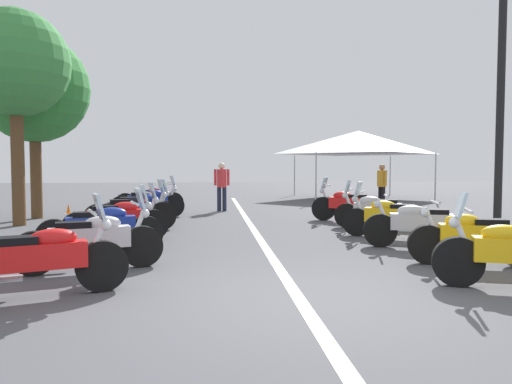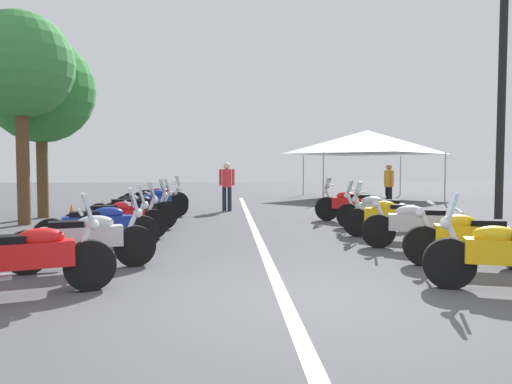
% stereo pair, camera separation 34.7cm
% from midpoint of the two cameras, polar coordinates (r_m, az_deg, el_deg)
% --- Properties ---
extents(ground_plane, '(80.00, 80.00, 0.00)m').
position_cam_midpoint_polar(ground_plane, '(5.44, 3.65, -13.20)').
color(ground_plane, '#4C4C51').
extents(lane_centre_stripe, '(22.83, 0.16, 0.01)m').
position_cam_midpoint_polar(lane_centre_stripe, '(11.40, -1.14, -4.58)').
color(lane_centre_stripe, beige).
rests_on(lane_centre_stripe, ground_plane).
extents(motorcycle_left_row_0, '(0.94, 1.98, 1.20)m').
position_cam_midpoint_polar(motorcycle_left_row_0, '(6.14, -26.02, -7.21)').
color(motorcycle_left_row_0, black).
rests_on(motorcycle_left_row_0, ground_plane).
extents(motorcycle_left_row_1, '(0.88, 2.06, 1.20)m').
position_cam_midpoint_polar(motorcycle_left_row_1, '(7.40, -20.36, -5.37)').
color(motorcycle_left_row_1, black).
rests_on(motorcycle_left_row_1, ground_plane).
extents(motorcycle_left_row_2, '(0.81, 2.13, 1.20)m').
position_cam_midpoint_polar(motorcycle_left_row_2, '(8.84, -18.98, -3.97)').
color(motorcycle_left_row_2, black).
rests_on(motorcycle_left_row_2, ground_plane).
extents(motorcycle_left_row_3, '(0.88, 2.06, 1.20)m').
position_cam_midpoint_polar(motorcycle_left_row_3, '(10.12, -17.17, -3.07)').
color(motorcycle_left_row_3, black).
rests_on(motorcycle_left_row_3, ground_plane).
extents(motorcycle_left_row_4, '(0.87, 2.08, 1.23)m').
position_cam_midpoint_polar(motorcycle_left_row_4, '(11.54, -15.48, -2.22)').
color(motorcycle_left_row_4, black).
rests_on(motorcycle_left_row_4, ground_plane).
extents(motorcycle_left_row_5, '(0.75, 1.97, 1.19)m').
position_cam_midpoint_polar(motorcycle_left_row_5, '(12.81, -14.54, -1.79)').
color(motorcycle_left_row_5, black).
rests_on(motorcycle_left_row_5, ground_plane).
extents(motorcycle_left_row_6, '(0.81, 2.14, 1.02)m').
position_cam_midpoint_polar(motorcycle_left_row_6, '(14.42, -13.47, -1.19)').
color(motorcycle_left_row_6, black).
rests_on(motorcycle_left_row_6, ground_plane).
extents(motorcycle_left_row_7, '(0.87, 2.15, 1.23)m').
position_cam_midpoint_polar(motorcycle_left_row_7, '(15.76, -13.15, -0.79)').
color(motorcycle_left_row_7, black).
rests_on(motorcycle_left_row_7, ground_plane).
extents(motorcycle_right_row_1, '(0.86, 1.93, 0.99)m').
position_cam_midpoint_polar(motorcycle_right_row_1, '(7.95, 23.49, -4.96)').
color(motorcycle_right_row_1, black).
rests_on(motorcycle_right_row_1, ground_plane).
extents(motorcycle_right_row_2, '(0.90, 2.07, 0.99)m').
position_cam_midpoint_polar(motorcycle_right_row_2, '(9.31, 18.14, -3.68)').
color(motorcycle_right_row_2, black).
rests_on(motorcycle_right_row_2, ground_plane).
extents(motorcycle_right_row_3, '(1.14, 1.90, 1.20)m').
position_cam_midpoint_polar(motorcycle_right_row_3, '(10.46, 14.90, -2.86)').
color(motorcycle_right_row_3, black).
rests_on(motorcycle_right_row_3, ground_plane).
extents(motorcycle_right_row_4, '(1.06, 1.96, 1.19)m').
position_cam_midpoint_polar(motorcycle_right_row_4, '(11.89, 13.41, -2.14)').
color(motorcycle_right_row_4, black).
rests_on(motorcycle_right_row_4, ground_plane).
extents(motorcycle_right_row_5, '(1.10, 1.92, 1.22)m').
position_cam_midpoint_polar(motorcycle_right_row_5, '(13.31, 10.24, -1.47)').
color(motorcycle_right_row_5, black).
rests_on(motorcycle_right_row_5, ground_plane).
extents(street_lamp_twin_globe, '(0.32, 1.22, 5.28)m').
position_cam_midpoint_polar(street_lamp_twin_globe, '(9.93, 26.52, 14.64)').
color(street_lamp_twin_globe, black).
rests_on(street_lamp_twin_globe, ground_plane).
extents(traffic_cone_0, '(0.36, 0.36, 0.61)m').
position_cam_midpoint_polar(traffic_cone_0, '(13.50, -19.08, -2.32)').
color(traffic_cone_0, orange).
rests_on(traffic_cone_0, ground_plane).
extents(traffic_cone_2, '(0.36, 0.36, 0.61)m').
position_cam_midpoint_polar(traffic_cone_2, '(12.51, -22.32, -2.80)').
color(traffic_cone_2, orange).
rests_on(traffic_cone_2, ground_plane).
extents(bystander_1, '(0.51, 0.32, 1.60)m').
position_cam_midpoint_polar(bystander_1, '(17.57, 14.33, 1.07)').
color(bystander_1, black).
rests_on(bystander_1, ground_plane).
extents(bystander_2, '(0.32, 0.53, 1.65)m').
position_cam_midpoint_polar(bystander_2, '(16.14, -4.75, 1.09)').
color(bystander_2, '#1E2338').
rests_on(bystander_2, ground_plane).
extents(roadside_tree_0, '(3.12, 3.12, 5.34)m').
position_cam_midpoint_polar(roadside_tree_0, '(15.50, -25.69, 11.07)').
color(roadside_tree_0, brown).
rests_on(roadside_tree_0, ground_plane).
extents(roadside_tree_1, '(2.70, 2.70, 5.49)m').
position_cam_midpoint_polar(roadside_tree_1, '(13.92, -27.60, 13.41)').
color(roadside_tree_1, brown).
rests_on(roadside_tree_1, ground_plane).
extents(event_tent, '(5.75, 5.75, 3.20)m').
position_cam_midpoint_polar(event_tent, '(23.05, 11.73, 5.83)').
color(event_tent, white).
rests_on(event_tent, ground_plane).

